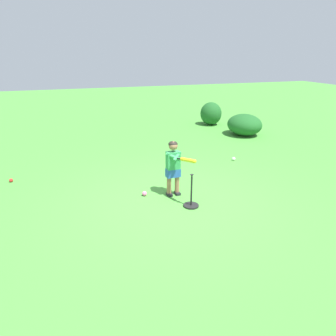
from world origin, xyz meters
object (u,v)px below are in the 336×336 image
object	(u,v)px
play_ball_center_lawn	(11,180)
play_ball_midfield	(234,159)
child_batter	(174,164)
play_ball_far_right	(144,194)
batting_tee	(191,201)

from	to	relation	value
play_ball_center_lawn	play_ball_midfield	size ratio (longest dim) A/B	0.88
child_batter	play_ball_far_right	world-z (taller)	child_batter
child_batter	play_ball_midfield	xyz separation A→B (m)	(2.16, 1.47, -0.61)
child_batter	play_ball_midfield	size ratio (longest dim) A/B	12.03
play_ball_center_lawn	play_ball_far_right	bearing A→B (deg)	-31.88
batting_tee	play_ball_far_right	bearing A→B (deg)	134.46
child_batter	play_ball_midfield	bearing A→B (deg)	34.32
play_ball_far_right	play_ball_center_lawn	size ratio (longest dim) A/B	1.21
play_ball_center_lawn	batting_tee	xyz separation A→B (m)	(3.23, -2.28, 0.07)
batting_tee	play_ball_center_lawn	bearing A→B (deg)	144.76
play_ball_midfield	batting_tee	world-z (taller)	batting_tee
play_ball_far_right	play_ball_midfield	distance (m)	3.01
play_ball_center_lawn	play_ball_midfield	xyz separation A→B (m)	(5.25, -0.26, 0.01)
play_ball_center_lawn	play_ball_midfield	distance (m)	5.25
play_ball_center_lawn	batting_tee	bearing A→B (deg)	-35.24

